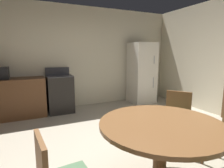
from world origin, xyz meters
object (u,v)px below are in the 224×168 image
oven_range (60,93)px  dining_table (161,136)px  chair_northeast (177,116)px  refrigerator (142,73)px

oven_range → dining_table: size_ratio=0.86×
chair_northeast → oven_range: bearing=-99.4°
oven_range → chair_northeast: (1.36, -2.56, 0.03)m
dining_table → chair_northeast: 1.06m
refrigerator → chair_northeast: (-1.02, -2.51, -0.38)m
oven_range → refrigerator: 2.41m
refrigerator → chair_northeast: bearing=-112.1°
oven_range → chair_northeast: size_ratio=1.26×
dining_table → oven_range: bearing=99.2°
oven_range → dining_table: oven_range is taller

